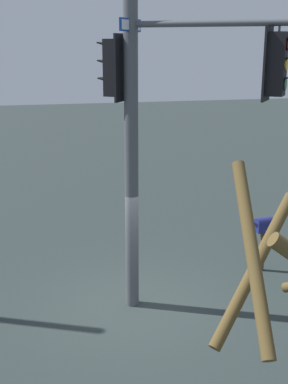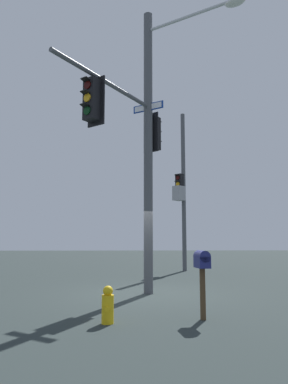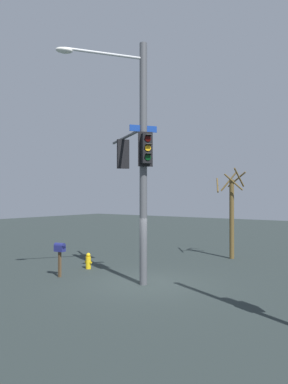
# 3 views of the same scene
# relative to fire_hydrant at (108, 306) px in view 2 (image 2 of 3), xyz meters

# --- Properties ---
(ground_plane) EXTENTS (80.00, 80.00, 0.00)m
(ground_plane) POSITION_rel_fire_hydrant_xyz_m (3.82, -0.84, -0.34)
(ground_plane) COLOR #293231
(main_signal_pole_assembly) EXTENTS (4.15, 5.21, 9.14)m
(main_signal_pole_assembly) POSITION_rel_fire_hydrant_xyz_m (3.41, -0.85, 4.69)
(main_signal_pole_assembly) COLOR #4C4F54
(main_signal_pole_assembly) RESTS_ON ground
(secondary_pole_assembly) EXTENTS (0.74, 0.76, 8.43)m
(secondary_pole_assembly) POSITION_rel_fire_hydrant_xyz_m (11.41, -3.04, 3.87)
(secondary_pole_assembly) COLOR #4C4F54
(secondary_pole_assembly) RESTS_ON ground
(fire_hydrant) EXTENTS (0.38, 0.24, 0.73)m
(fire_hydrant) POSITION_rel_fire_hydrant_xyz_m (0.00, 0.00, 0.00)
(fire_hydrant) COLOR yellow
(fire_hydrant) RESTS_ON ground
(mailbox) EXTENTS (0.47, 0.30, 1.41)m
(mailbox) POSITION_rel_fire_hydrant_xyz_m (0.28, -1.94, 0.76)
(mailbox) COLOR #4C3823
(mailbox) RESTS_ON ground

